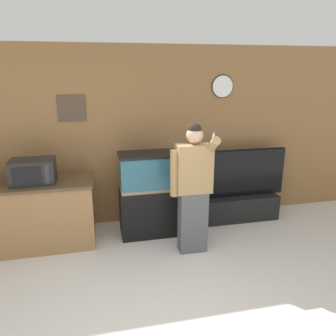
{
  "coord_description": "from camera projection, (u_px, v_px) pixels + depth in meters",
  "views": [
    {
      "loc": [
        -0.38,
        -2.03,
        2.26
      ],
      "look_at": [
        0.48,
        1.88,
        1.05
      ],
      "focal_mm": 35.0,
      "sensor_mm": 36.0,
      "label": 1
    }
  ],
  "objects": [
    {
      "name": "tv_on_stand",
      "position": [
        239.0,
        199.0,
        5.1
      ],
      "size": [
        1.42,
        0.4,
        1.11
      ],
      "color": "black",
      "rests_on": "ground_plane"
    },
    {
      "name": "aquarium_on_stand",
      "position": [
        149.0,
        194.0,
        4.56
      ],
      "size": [
        0.82,
        0.46,
        1.18
      ],
      "color": "black",
      "rests_on": "ground_plane"
    },
    {
      "name": "wall_back_paneled",
      "position": [
        124.0,
        138.0,
        4.76
      ],
      "size": [
        10.0,
        0.08,
        2.6
      ],
      "color": "olive",
      "rests_on": "ground_plane"
    },
    {
      "name": "person_standing",
      "position": [
        193.0,
        188.0,
        4.03
      ],
      "size": [
        0.52,
        0.39,
        1.66
      ],
      "color": "#515156",
      "rests_on": "ground_plane"
    },
    {
      "name": "microwave",
      "position": [
        33.0,
        171.0,
        4.06
      ],
      "size": [
        0.53,
        0.35,
        0.31
      ],
      "color": "black",
      "rests_on": "counter_island"
    },
    {
      "name": "counter_island",
      "position": [
        31.0,
        215.0,
        4.25
      ],
      "size": [
        1.63,
        0.66,
        0.89
      ],
      "color": "olive",
      "rests_on": "ground_plane"
    }
  ]
}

